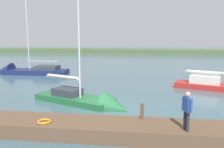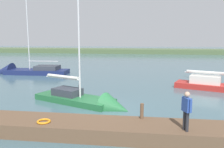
{
  "view_description": "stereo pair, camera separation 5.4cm",
  "coord_description": "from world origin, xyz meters",
  "px_view_note": "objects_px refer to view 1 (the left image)",
  "views": [
    {
      "loc": [
        -2.6,
        14.94,
        4.8
      ],
      "look_at": [
        -0.23,
        -2.69,
        1.96
      ],
      "focal_mm": 37.81,
      "sensor_mm": 36.0,
      "label": 1
    },
    {
      "loc": [
        -2.66,
        14.93,
        4.8
      ],
      "look_at": [
        -0.23,
        -2.69,
        1.96
      ],
      "focal_mm": 37.81,
      "sensor_mm": 36.0,
      "label": 2
    }
  ],
  "objects_px": {
    "mooring_post_far": "(142,111)",
    "sailboat_behind_pier": "(89,103)",
    "person_on_dock": "(187,108)",
    "life_ring_buoy": "(44,121)",
    "sailboat_inner_slip": "(24,72)"
  },
  "relations": [
    {
      "from": "person_on_dock",
      "to": "mooring_post_far",
      "type": "bearing_deg",
      "value": 123.18
    },
    {
      "from": "mooring_post_far",
      "to": "life_ring_buoy",
      "type": "distance_m",
      "value": 4.84
    },
    {
      "from": "sailboat_behind_pier",
      "to": "person_on_dock",
      "type": "distance_m",
      "value": 8.21
    },
    {
      "from": "mooring_post_far",
      "to": "person_on_dock",
      "type": "relative_size",
      "value": 0.45
    },
    {
      "from": "life_ring_buoy",
      "to": "person_on_dock",
      "type": "relative_size",
      "value": 0.38
    },
    {
      "from": "mooring_post_far",
      "to": "sailboat_inner_slip",
      "type": "height_order",
      "value": "sailboat_inner_slip"
    },
    {
      "from": "life_ring_buoy",
      "to": "person_on_dock",
      "type": "height_order",
      "value": "person_on_dock"
    },
    {
      "from": "sailboat_behind_pier",
      "to": "person_on_dock",
      "type": "relative_size",
      "value": 4.85
    },
    {
      "from": "sailboat_behind_pier",
      "to": "person_on_dock",
      "type": "height_order",
      "value": "sailboat_behind_pier"
    },
    {
      "from": "life_ring_buoy",
      "to": "sailboat_behind_pier",
      "type": "height_order",
      "value": "sailboat_behind_pier"
    },
    {
      "from": "life_ring_buoy",
      "to": "sailboat_inner_slip",
      "type": "distance_m",
      "value": 20.97
    },
    {
      "from": "mooring_post_far",
      "to": "sailboat_behind_pier",
      "type": "height_order",
      "value": "sailboat_behind_pier"
    },
    {
      "from": "mooring_post_far",
      "to": "sailboat_inner_slip",
      "type": "bearing_deg",
      "value": -47.84
    },
    {
      "from": "mooring_post_far",
      "to": "sailboat_behind_pier",
      "type": "bearing_deg",
      "value": -49.11
    },
    {
      "from": "sailboat_inner_slip",
      "to": "person_on_dock",
      "type": "height_order",
      "value": "sailboat_inner_slip"
    }
  ]
}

